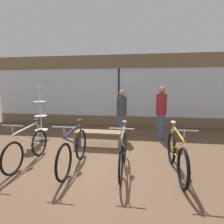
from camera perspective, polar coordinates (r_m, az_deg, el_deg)
The scene contains 10 objects.
ground_plane at distance 4.24m, azimuth -3.96°, elevation -16.78°, with size 24.00×24.00×0.00m, color brown.
shop_back_wall at distance 8.00m, azimuth 2.25°, elevation 7.16°, with size 12.00×0.08×3.20m.
bicycle_far_left at distance 4.60m, azimuth -25.75°, elevation -10.47°, with size 0.46×1.69×1.03m.
bicycle_left at distance 4.03m, azimuth -12.35°, elevation -12.16°, with size 0.46×1.77×1.05m.
bicycle_right at distance 3.84m, azimuth 3.65°, elevation -12.98°, with size 0.46×1.71×1.04m.
bicycle_far_right at distance 3.95m, azimuth 20.27°, elevation -12.99°, with size 0.46×1.80×1.05m.
accessory_rack at distance 6.29m, azimuth -22.23°, elevation -1.73°, with size 0.48×0.48×1.89m.
display_bench at distance 5.30m, azimuth -4.49°, elevation -7.18°, with size 1.40×0.44×0.47m.
customer_near_rack at distance 6.04m, azimuth 15.72°, elevation -0.08°, with size 0.48×0.48×1.79m.
customer_by_window at distance 6.05m, azimuth 3.17°, elevation -0.43°, with size 0.36×0.36×1.68m.
Camera 1 is at (0.82, -3.75, 1.80)m, focal length 28.00 mm.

